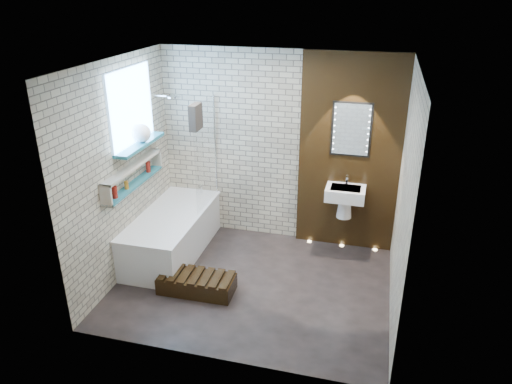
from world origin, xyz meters
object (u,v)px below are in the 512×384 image
(washbasin, at_px, (345,197))
(led_mirror, at_px, (351,130))
(walnut_step, at_px, (197,284))
(bath_screen, at_px, (206,154))
(bathtub, at_px, (172,233))

(washbasin, bearing_deg, led_mirror, 90.00)
(led_mirror, xyz_separation_m, walnut_step, (-1.55, -1.53, -1.55))
(walnut_step, bearing_deg, bath_screen, 102.78)
(washbasin, distance_m, led_mirror, 0.88)
(washbasin, height_order, walnut_step, washbasin)
(bathtub, distance_m, led_mirror, 2.68)
(washbasin, relative_size, walnut_step, 0.66)
(bathtub, relative_size, walnut_step, 1.98)
(bath_screen, relative_size, led_mirror, 2.00)
(bathtub, height_order, bath_screen, bath_screen)
(washbasin, height_order, led_mirror, led_mirror)
(bath_screen, bearing_deg, walnut_step, -77.22)
(walnut_step, bearing_deg, bathtub, 129.80)
(bathtub, xyz_separation_m, bath_screen, (0.35, 0.44, 0.99))
(walnut_step, bearing_deg, washbasin, 41.56)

